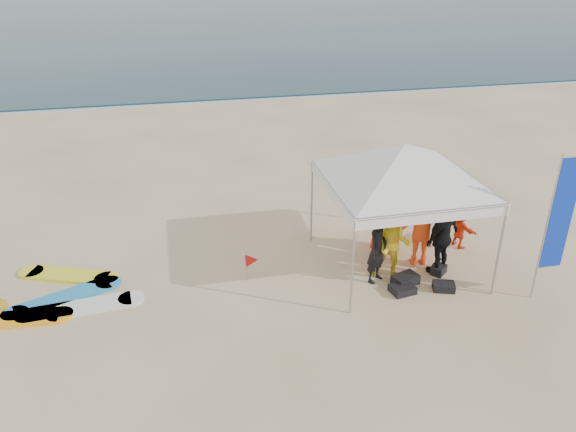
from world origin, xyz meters
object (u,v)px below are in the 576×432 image
(feather_flag, at_px, (559,216))
(person_black_a, at_px, (377,250))
(canopy_tent, at_px, (405,144))
(marker_pennant, at_px, (252,260))
(person_yellow, at_px, (392,244))
(person_black_b, at_px, (442,237))
(person_orange_b, at_px, (387,214))
(person_seated, at_px, (460,229))
(person_orange_a, at_px, (421,225))

(feather_flag, bearing_deg, person_black_a, 157.16)
(canopy_tent, relative_size, marker_pennant, 7.03)
(canopy_tent, height_order, feather_flag, canopy_tent)
(person_yellow, bearing_deg, feather_flag, 1.44)
(person_black_a, relative_size, person_yellow, 0.92)
(person_black_b, xyz_separation_m, marker_pennant, (-4.19, 0.57, -0.40))
(person_black_a, distance_m, marker_pennant, 2.75)
(person_orange_b, xyz_separation_m, person_seated, (1.87, -0.20, -0.50))
(person_yellow, bearing_deg, person_black_b, 27.24)
(person_black_a, xyz_separation_m, feather_flag, (3.22, -1.36, 1.11))
(person_orange_a, bearing_deg, canopy_tent, 12.26)
(person_orange_b, height_order, person_seated, person_orange_b)
(person_orange_b, bearing_deg, person_black_b, 130.22)
(person_yellow, distance_m, person_black_b, 1.18)
(person_seated, bearing_deg, person_orange_b, 69.32)
(marker_pennant, bearing_deg, canopy_tent, -1.36)
(person_yellow, relative_size, person_orange_a, 0.87)
(person_black_b, relative_size, person_orange_b, 0.91)
(canopy_tent, bearing_deg, person_black_b, -29.45)
(person_yellow, xyz_separation_m, person_orange_a, (0.90, 0.48, 0.13))
(person_orange_a, relative_size, person_black_b, 1.09)
(person_black_b, height_order, marker_pennant, person_black_b)
(person_orange_b, bearing_deg, person_seated, 179.05)
(feather_flag, distance_m, marker_pennant, 6.36)
(person_orange_b, relative_size, canopy_tent, 0.44)
(person_orange_a, relative_size, person_seated, 2.03)
(person_orange_a, distance_m, person_black_b, 0.57)
(person_orange_a, xyz_separation_m, feather_flag, (1.98, -1.88, 0.91))
(person_orange_b, distance_m, canopy_tent, 2.09)
(feather_flag, bearing_deg, marker_pennant, 161.55)
(person_seated, distance_m, feather_flag, 2.86)
(feather_flag, height_order, marker_pennant, feather_flag)
(marker_pennant, bearing_deg, person_black_b, -7.76)
(person_black_a, bearing_deg, person_orange_b, 21.96)
(person_orange_a, distance_m, canopy_tent, 2.06)
(person_yellow, height_order, person_orange_a, person_orange_a)
(marker_pennant, bearing_deg, person_black_a, -12.83)
(person_yellow, xyz_separation_m, person_seated, (2.21, 1.00, -0.37))
(person_orange_b, bearing_deg, canopy_tent, 93.07)
(feather_flag, bearing_deg, canopy_tent, 143.72)
(person_black_b, relative_size, person_seated, 1.86)
(person_yellow, bearing_deg, canopy_tent, 84.92)
(person_black_a, xyz_separation_m, person_black_b, (1.53, 0.04, 0.12))
(person_orange_b, distance_m, marker_pennant, 3.44)
(canopy_tent, bearing_deg, person_yellow, -122.33)
(person_black_a, height_order, canopy_tent, canopy_tent)
(person_black_b, xyz_separation_m, person_seated, (1.02, 1.00, -0.41))
(person_seated, xyz_separation_m, canopy_tent, (-1.90, -0.51, 2.46))
(feather_flag, bearing_deg, person_orange_a, 136.52)
(person_orange_b, bearing_deg, person_orange_a, 133.04)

